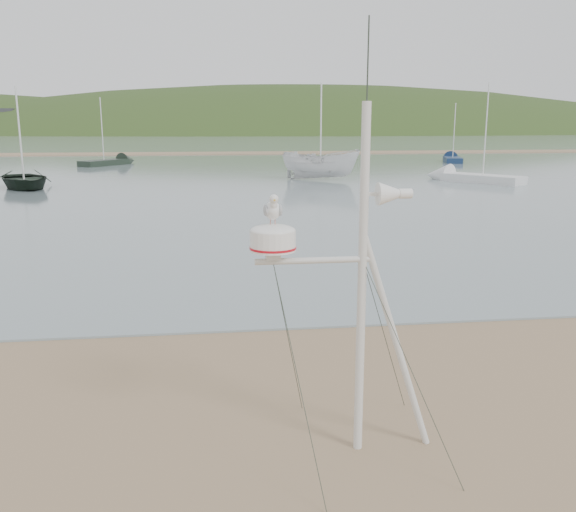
{
  "coord_description": "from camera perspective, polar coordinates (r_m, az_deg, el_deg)",
  "views": [
    {
      "loc": [
        1.16,
        -6.78,
        3.82
      ],
      "look_at": [
        2.17,
        1.0,
        2.09
      ],
      "focal_mm": 38.0,
      "sensor_mm": 36.0,
      "label": 1
    }
  ],
  "objects": [
    {
      "name": "sandbar",
      "position": [
        76.88,
        -8.35,
        9.48
      ],
      "size": [
        560.0,
        7.0,
        0.07
      ],
      "primitive_type": "cube",
      "color": "#866A4D",
      "rests_on": "water"
    },
    {
      "name": "water",
      "position": [
        138.83,
        -7.99,
        10.72
      ],
      "size": [
        560.0,
        256.0,
        0.04
      ],
      "primitive_type": "cube",
      "color": "gray",
      "rests_on": "ground"
    },
    {
      "name": "sailboat_dark_mid",
      "position": [
        58.6,
        -15.71,
        8.51
      ],
      "size": [
        4.96,
        6.23,
        6.45
      ],
      "color": "black",
      "rests_on": "ground"
    },
    {
      "name": "ground",
      "position": [
        7.87,
        -15.63,
        -17.13
      ],
      "size": [
        560.0,
        560.0,
        0.0
      ],
      "primitive_type": "plane",
      "color": "#866A4D",
      "rests_on": "ground"
    },
    {
      "name": "mast_rig",
      "position": [
        7.14,
        6.38,
        -9.31
      ],
      "size": [
        2.18,
        2.32,
        4.91
      ],
      "color": "silver",
      "rests_on": "ground"
    },
    {
      "name": "boat_white",
      "position": [
        41.15,
        3.09,
        10.8
      ],
      "size": [
        2.63,
        2.6,
        5.27
      ],
      "primitive_type": "imported",
      "rotation": [
        0.0,
        0.0,
        1.19
      ],
      "color": "silver",
      "rests_on": "water"
    },
    {
      "name": "sailboat_blue_far",
      "position": [
        63.05,
        15.02,
        8.79
      ],
      "size": [
        3.16,
        6.23,
        6.05
      ],
      "color": "#142748",
      "rests_on": "ground"
    },
    {
      "name": "far_cottages",
      "position": [
        202.79,
        -7.02,
        12.36
      ],
      "size": [
        294.4,
        6.3,
        8.0
      ],
      "color": "beige",
      "rests_on": "ground"
    },
    {
      "name": "sailboat_white_near",
      "position": [
        42.13,
        15.62,
        7.16
      ],
      "size": [
        5.38,
        6.48,
        6.79
      ],
      "color": "silver",
      "rests_on": "ground"
    },
    {
      "name": "hill_ridge",
      "position": [
        243.54,
        -3.28,
        6.84
      ],
      "size": [
        620.0,
        180.0,
        80.0
      ],
      "color": "#253A17",
      "rests_on": "ground"
    },
    {
      "name": "boat_dark",
      "position": [
        38.75,
        -23.74,
        9.64
      ],
      "size": [
        3.82,
        2.57,
        5.21
      ],
      "primitive_type": "imported",
      "rotation": [
        0.0,
        0.0,
        0.44
      ],
      "color": "black",
      "rests_on": "water"
    }
  ]
}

